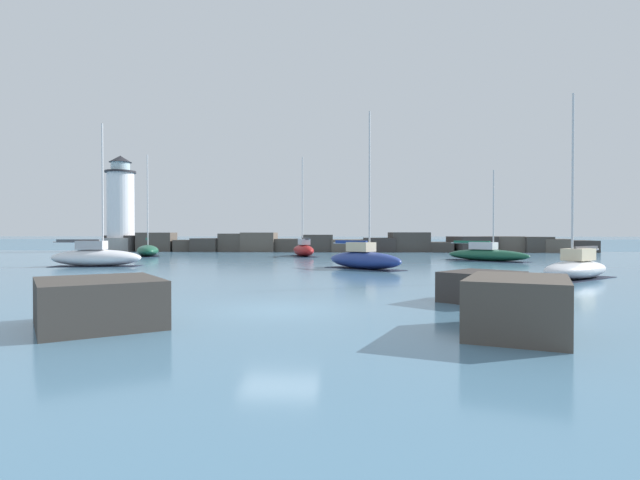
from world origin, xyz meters
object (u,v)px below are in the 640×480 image
at_px(sailboat_moored_0, 303,249).
at_px(mooring_buoy_orange_near, 367,258).
at_px(sailboat_moored_4, 576,267).
at_px(sailboat_moored_2, 96,256).
at_px(lighthouse, 121,210).
at_px(sailboat_moored_5, 148,250).
at_px(sailboat_moored_1, 487,254).
at_px(sailboat_moored_3, 364,259).

height_order(sailboat_moored_0, mooring_buoy_orange_near, sailboat_moored_0).
height_order(sailboat_moored_4, mooring_buoy_orange_near, sailboat_moored_4).
xyz_separation_m(sailboat_moored_2, sailboat_moored_4, (30.98, -7.98, -0.11)).
bearing_deg(lighthouse, sailboat_moored_5, -54.97).
xyz_separation_m(sailboat_moored_1, sailboat_moored_3, (-11.00, -10.41, 0.11)).
height_order(sailboat_moored_5, mooring_buoy_orange_near, sailboat_moored_5).
relative_size(sailboat_moored_3, sailboat_moored_4, 1.08).
bearing_deg(mooring_buoy_orange_near, sailboat_moored_3, -92.86).
bearing_deg(lighthouse, sailboat_moored_0, -26.09).
distance_m(sailboat_moored_1, sailboat_moored_5, 34.25).
height_order(sailboat_moored_1, mooring_buoy_orange_near, sailboat_moored_1).
bearing_deg(mooring_buoy_orange_near, sailboat_moored_4, -53.64).
bearing_deg(sailboat_moored_1, sailboat_moored_5, 168.34).
distance_m(sailboat_moored_2, sailboat_moored_5, 16.21).
height_order(sailboat_moored_1, sailboat_moored_4, sailboat_moored_4).
xyz_separation_m(lighthouse, sailboat_moored_5, (9.27, -13.22, -4.87)).
xyz_separation_m(lighthouse, sailboat_moored_3, (31.81, -30.55, -4.78)).
bearing_deg(sailboat_moored_2, sailboat_moored_1, 16.40).
xyz_separation_m(sailboat_moored_0, sailboat_moored_4, (17.20, -24.51, -0.12)).
xyz_separation_m(sailboat_moored_3, sailboat_moored_5, (-22.54, 17.33, -0.09)).
relative_size(sailboat_moored_3, mooring_buoy_orange_near, 13.19).
height_order(sailboat_moored_1, sailboat_moored_5, sailboat_moored_5).
relative_size(lighthouse, mooring_buoy_orange_near, 15.75).
relative_size(lighthouse, sailboat_moored_1, 1.61).
distance_m(sailboat_moored_0, sailboat_moored_5, 16.60).
bearing_deg(sailboat_moored_3, sailboat_moored_1, 43.41).
distance_m(lighthouse, sailboat_moored_2, 31.95).
bearing_deg(sailboat_moored_4, sailboat_moored_1, 90.82).
height_order(sailboat_moored_1, sailboat_moored_3, sailboat_moored_3).
relative_size(sailboat_moored_2, sailboat_moored_3, 0.99).
xyz_separation_m(lighthouse, sailboat_moored_0, (25.86, -12.66, -4.76)).
bearing_deg(sailboat_moored_5, sailboat_moored_4, -35.33).
xyz_separation_m(sailboat_moored_1, sailboat_moored_5, (-33.54, 6.92, 0.02)).
xyz_separation_m(sailboat_moored_0, sailboat_moored_5, (-16.59, -0.56, -0.11)).
bearing_deg(sailboat_moored_4, sailboat_moored_0, 125.05).
distance_m(sailboat_moored_2, sailboat_moored_3, 19.79).
relative_size(lighthouse, sailboat_moored_0, 1.22).
bearing_deg(sailboat_moored_0, sailboat_moored_2, -129.83).
height_order(sailboat_moored_2, sailboat_moored_3, sailboat_moored_3).
xyz_separation_m(sailboat_moored_2, mooring_buoy_orange_near, (20.14, 6.75, -0.42)).
height_order(sailboat_moored_2, sailboat_moored_5, sailboat_moored_5).
distance_m(sailboat_moored_0, sailboat_moored_4, 29.94).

